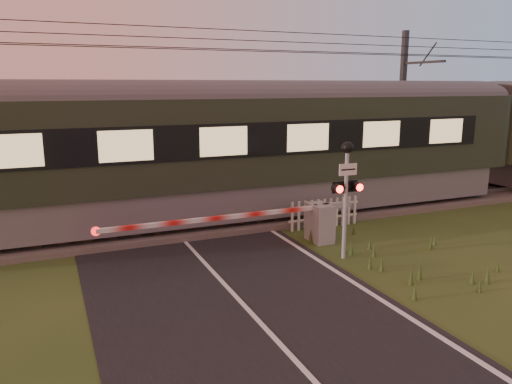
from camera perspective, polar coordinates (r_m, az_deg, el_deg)
name	(u,v)px	position (r m, az deg, el deg)	size (l,w,h in m)	color
ground	(249,311)	(10.28, -0.86, -13.46)	(160.00, 160.00, 0.00)	#2A441A
road	(254,315)	(10.09, -0.25, -13.92)	(6.00, 140.00, 0.03)	black
track_bed	(171,225)	(16.09, -9.67, -3.79)	(140.00, 3.40, 0.39)	#47423D
overhead_wires	(164,40)	(15.53, -10.44, 16.71)	(120.00, 0.62, 0.62)	black
train	(481,136)	(22.37, 24.36, 5.88)	(45.61, 3.14, 4.26)	slate
boom_gate	(309,222)	(14.30, 6.04, -3.40)	(7.27, 0.85, 1.13)	gray
crossing_signal	(346,179)	(12.81, 10.29, 1.44)	(0.78, 0.34, 3.06)	gray
picket_fence	(324,213)	(15.91, 7.81, -2.40)	(2.51, 0.08, 0.93)	silver
catenary_mast	(402,108)	(22.37, 16.39, 9.17)	(0.21, 2.45, 6.64)	#2D2D30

